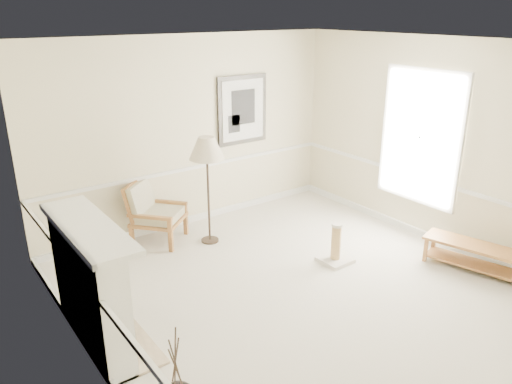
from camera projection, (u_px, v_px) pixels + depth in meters
ground at (307, 294)px, 6.00m from camera, size 5.50×5.50×0.00m
room at (318, 141)px, 5.49m from camera, size 5.04×5.54×2.92m
fireplace at (92, 287)px, 4.94m from camera, size 0.64×1.64×1.31m
armchair at (152, 210)px, 7.25m from camera, size 0.98×0.98×0.89m
floor_lamp at (207, 151)px, 6.89m from camera, size 0.52×0.52×1.58m
bench at (475, 253)px, 6.47m from camera, size 0.71×1.35×0.37m
scratching_post at (336, 250)px, 6.72m from camera, size 0.40×0.40×0.56m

